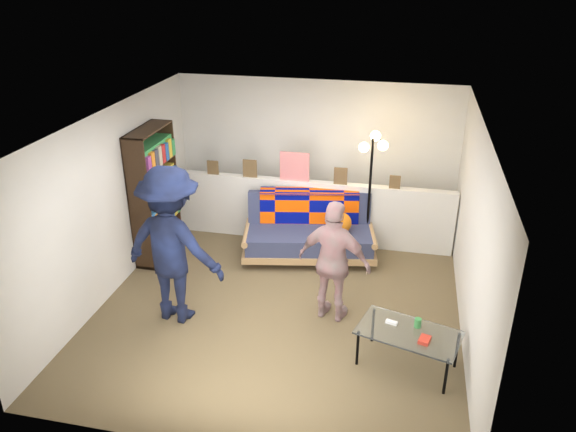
{
  "coord_description": "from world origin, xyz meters",
  "views": [
    {
      "loc": [
        1.4,
        -6.02,
        4.1
      ],
      "look_at": [
        0.0,
        0.4,
        1.05
      ],
      "focal_mm": 35.0,
      "sensor_mm": 36.0,
      "label": 1
    }
  ],
  "objects_px": {
    "coffee_table": "(409,334)",
    "floor_lamp": "(372,169)",
    "futon_sofa": "(310,232)",
    "person_left": "(172,246)",
    "bookshelf": "(155,199)",
    "person_right": "(334,262)"
  },
  "relations": [
    {
      "from": "floor_lamp",
      "to": "person_left",
      "type": "distance_m",
      "value": 3.14
    },
    {
      "from": "coffee_table",
      "to": "floor_lamp",
      "type": "xyz_separation_m",
      "value": [
        -0.66,
        2.62,
        0.89
      ]
    },
    {
      "from": "bookshelf",
      "to": "person_right",
      "type": "xyz_separation_m",
      "value": [
        2.77,
        -1.06,
        -0.13
      ]
    },
    {
      "from": "coffee_table",
      "to": "floor_lamp",
      "type": "distance_m",
      "value": 2.85
    },
    {
      "from": "futon_sofa",
      "to": "person_left",
      "type": "xyz_separation_m",
      "value": [
        -1.33,
        -1.89,
        0.6
      ]
    },
    {
      "from": "person_left",
      "to": "floor_lamp",
      "type": "bearing_deg",
      "value": -124.56
    },
    {
      "from": "futon_sofa",
      "to": "person_left",
      "type": "bearing_deg",
      "value": -125.26
    },
    {
      "from": "coffee_table",
      "to": "person_right",
      "type": "bearing_deg",
      "value": 141.11
    },
    {
      "from": "futon_sofa",
      "to": "floor_lamp",
      "type": "bearing_deg",
      "value": 24.24
    },
    {
      "from": "floor_lamp",
      "to": "person_right",
      "type": "distance_m",
      "value": 1.96
    },
    {
      "from": "person_left",
      "to": "bookshelf",
      "type": "bearing_deg",
      "value": -49.24
    },
    {
      "from": "floor_lamp",
      "to": "person_left",
      "type": "xyz_separation_m",
      "value": [
        -2.15,
        -2.26,
        -0.33
      ]
    },
    {
      "from": "futon_sofa",
      "to": "bookshelf",
      "type": "xyz_separation_m",
      "value": [
        -2.22,
        -0.44,
        0.53
      ]
    },
    {
      "from": "bookshelf",
      "to": "coffee_table",
      "type": "relative_size",
      "value": 1.64
    },
    {
      "from": "futon_sofa",
      "to": "floor_lamp",
      "type": "distance_m",
      "value": 1.29
    },
    {
      "from": "floor_lamp",
      "to": "bookshelf",
      "type": "bearing_deg",
      "value": -165.02
    },
    {
      "from": "bookshelf",
      "to": "floor_lamp",
      "type": "height_order",
      "value": "bookshelf"
    },
    {
      "from": "coffee_table",
      "to": "floor_lamp",
      "type": "height_order",
      "value": "floor_lamp"
    },
    {
      "from": "person_left",
      "to": "coffee_table",
      "type": "bearing_deg",
      "value": -178.3
    },
    {
      "from": "bookshelf",
      "to": "floor_lamp",
      "type": "xyz_separation_m",
      "value": [
        3.04,
        0.81,
        0.4
      ]
    },
    {
      "from": "person_left",
      "to": "person_right",
      "type": "relative_size",
      "value": 1.27
    },
    {
      "from": "bookshelf",
      "to": "futon_sofa",
      "type": "bearing_deg",
      "value": 11.31
    }
  ]
}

